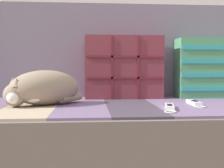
# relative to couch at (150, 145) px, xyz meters

# --- Properties ---
(couch) EXTENTS (1.94, 0.88, 0.43)m
(couch) POSITION_rel_couch_xyz_m (0.00, 0.00, 0.00)
(couch) COLOR gray
(couch) RESTS_ON ground_plane
(sofa_backrest) EXTENTS (1.90, 0.14, 0.56)m
(sofa_backrest) POSITION_rel_couch_xyz_m (0.00, 0.37, 0.50)
(sofa_backrest) COLOR slate
(sofa_backrest) RESTS_ON couch
(throw_pillow_quilted) EXTENTS (0.44, 0.14, 0.36)m
(throw_pillow_quilted) POSITION_rel_couch_xyz_m (-0.11, 0.23, 0.40)
(throw_pillow_quilted) COLOR brown
(throw_pillow_quilted) RESTS_ON couch
(throw_pillow_striped) EXTENTS (0.47, 0.14, 0.35)m
(throw_pillow_striped) POSITION_rel_couch_xyz_m (0.45, 0.23, 0.39)
(throw_pillow_striped) COLOR #4C9366
(throw_pillow_striped) RESTS_ON couch
(sleeping_cat) EXTENTS (0.39, 0.33, 0.16)m
(sleeping_cat) POSITION_rel_couch_xyz_m (-0.53, -0.05, 0.30)
(sleeping_cat) COLOR gray
(sleeping_cat) RESTS_ON couch
(game_remote_near) EXTENTS (0.05, 0.19, 0.02)m
(game_remote_near) POSITION_rel_couch_xyz_m (0.19, -0.10, 0.23)
(game_remote_near) COLOR white
(game_remote_near) RESTS_ON couch
(game_remote_far) EXTENTS (0.09, 0.19, 0.02)m
(game_remote_far) POSITION_rel_couch_xyz_m (0.03, -0.23, 0.23)
(game_remote_far) COLOR white
(game_remote_far) RESTS_ON couch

